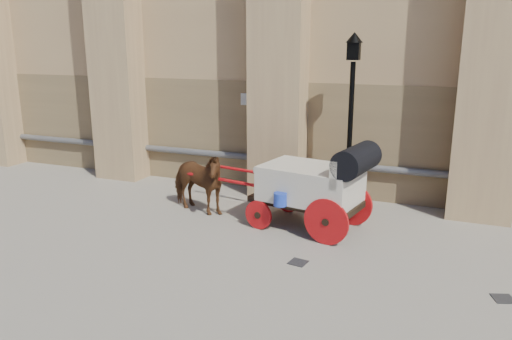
% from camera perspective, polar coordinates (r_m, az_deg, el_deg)
% --- Properties ---
extents(ground, '(90.00, 90.00, 0.00)m').
position_cam_1_polar(ground, '(10.12, 1.02, -9.04)').
color(ground, gray).
rests_on(ground, ground).
extents(horse, '(1.97, 1.29, 1.54)m').
position_cam_1_polar(horse, '(12.08, -6.85, -1.33)').
color(horse, brown).
rests_on(horse, ground).
extents(carriage, '(4.68, 2.03, 1.98)m').
position_cam_1_polar(carriage, '(10.89, 6.95, -1.44)').
color(carriage, black).
rests_on(carriage, ground).
extents(street_lamp, '(0.40, 0.40, 4.25)m').
position_cam_1_polar(street_lamp, '(12.16, 10.76, 5.88)').
color(street_lamp, black).
rests_on(street_lamp, ground).
extents(drain_grate_near, '(0.37, 0.37, 0.01)m').
position_cam_1_polar(drain_grate_near, '(9.58, 4.83, -10.47)').
color(drain_grate_near, black).
rests_on(drain_grate_near, ground).
extents(drain_grate_far, '(0.41, 0.41, 0.01)m').
position_cam_1_polar(drain_grate_far, '(9.24, 26.41, -13.03)').
color(drain_grate_far, black).
rests_on(drain_grate_far, ground).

